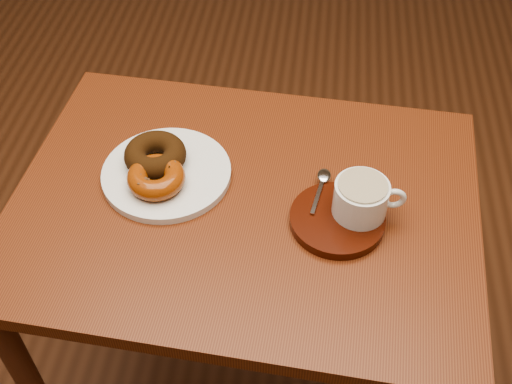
# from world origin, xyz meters

# --- Properties ---
(ground) EXTENTS (6.00, 6.00, 0.00)m
(ground) POSITION_xyz_m (0.00, 0.00, 0.00)
(ground) COLOR #542E1A
(ground) RESTS_ON ground
(cafe_table) EXTENTS (0.83, 0.64, 0.74)m
(cafe_table) POSITION_xyz_m (0.23, -0.08, 0.63)
(cafe_table) COLOR #632C15
(cafe_table) RESTS_ON ground
(donut_plate) EXTENTS (0.31, 0.31, 0.01)m
(donut_plate) POSITION_xyz_m (0.09, -0.04, 0.75)
(donut_plate) COLOR silver
(donut_plate) RESTS_ON cafe_table
(donut_cinnamon) EXTENTS (0.15, 0.15, 0.04)m
(donut_cinnamon) POSITION_xyz_m (0.06, -0.02, 0.78)
(donut_cinnamon) COLOR #311B09
(donut_cinnamon) RESTS_ON donut_plate
(donut_caramel) EXTENTS (0.13, 0.13, 0.04)m
(donut_caramel) POSITION_xyz_m (0.08, -0.07, 0.78)
(donut_caramel) COLOR #893C0F
(donut_caramel) RESTS_ON donut_plate
(saucer) EXTENTS (0.20, 0.20, 0.02)m
(saucer) POSITION_xyz_m (0.39, -0.11, 0.75)
(saucer) COLOR #351007
(saucer) RESTS_ON cafe_table
(coffee_cup) EXTENTS (0.12, 0.09, 0.06)m
(coffee_cup) POSITION_xyz_m (0.42, -0.10, 0.79)
(coffee_cup) COLOR silver
(coffee_cup) RESTS_ON saucer
(teaspoon) EXTENTS (0.03, 0.11, 0.01)m
(teaspoon) POSITION_xyz_m (0.36, -0.03, 0.77)
(teaspoon) COLOR silver
(teaspoon) RESTS_ON saucer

